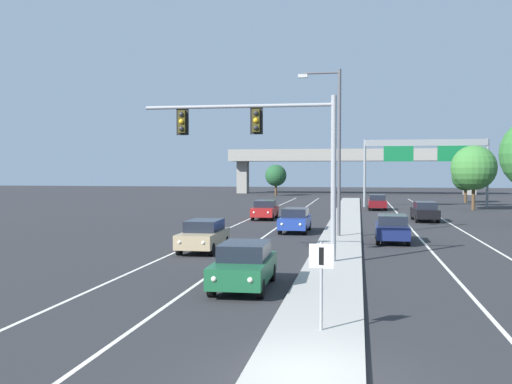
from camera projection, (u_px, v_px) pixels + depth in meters
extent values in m
plane|color=#28282B|center=(303.00, 381.00, 11.47)|extent=(260.00, 260.00, 0.00)
cube|color=#9E9B93|center=(337.00, 252.00, 29.19)|extent=(2.40, 110.00, 0.15)
cube|color=silver|center=(265.00, 236.00, 36.89)|extent=(0.14, 100.00, 0.01)
cube|color=silver|center=(420.00, 239.00, 35.27)|extent=(0.14, 100.00, 0.01)
cube|color=silver|center=(214.00, 235.00, 37.45)|extent=(0.14, 100.00, 0.01)
cube|color=silver|center=(478.00, 240.00, 34.70)|extent=(0.14, 100.00, 0.01)
cylinder|color=gray|center=(334.00, 179.00, 25.49)|extent=(0.24, 0.24, 7.20)
cylinder|color=gray|center=(238.00, 106.00, 26.10)|extent=(8.49, 0.16, 0.16)
cube|color=black|center=(257.00, 121.00, 26.02)|extent=(0.56, 0.06, 1.20)
cube|color=#38330F|center=(256.00, 121.00, 25.98)|extent=(0.32, 0.32, 1.00)
sphere|color=#282828|center=(256.00, 113.00, 25.80)|extent=(0.22, 0.22, 0.22)
sphere|color=#F2A819|center=(256.00, 120.00, 25.81)|extent=(0.22, 0.22, 0.22)
sphere|color=#282828|center=(256.00, 128.00, 25.83)|extent=(0.22, 0.22, 0.22)
cube|color=black|center=(183.00, 122.00, 26.61)|extent=(0.56, 0.06, 1.20)
cube|color=#38330F|center=(182.00, 122.00, 26.57)|extent=(0.32, 0.32, 1.00)
sphere|color=#282828|center=(181.00, 114.00, 26.39)|extent=(0.22, 0.22, 0.22)
sphere|color=#F2A819|center=(181.00, 121.00, 26.40)|extent=(0.22, 0.22, 0.22)
sphere|color=#282828|center=(181.00, 129.00, 26.41)|extent=(0.22, 0.22, 0.22)
cylinder|color=gray|center=(321.00, 286.00, 14.58)|extent=(0.08, 0.08, 2.20)
cube|color=white|center=(321.00, 256.00, 14.52)|extent=(0.60, 0.03, 0.60)
cube|color=black|center=(321.00, 256.00, 14.50)|extent=(0.12, 0.01, 0.44)
cylinder|color=#4C4C51|center=(339.00, 153.00, 35.34)|extent=(0.20, 0.20, 10.00)
cylinder|color=#4C4C51|center=(321.00, 73.00, 35.34)|extent=(2.20, 0.12, 0.12)
cube|color=#B7B7B2|center=(303.00, 76.00, 35.54)|extent=(0.56, 0.28, 0.20)
cube|color=#195633|center=(244.00, 269.00, 20.43)|extent=(1.91, 4.44, 0.70)
cube|color=black|center=(245.00, 250.00, 20.62)|extent=(1.64, 2.41, 0.56)
sphere|color=#EAE5C6|center=(250.00, 280.00, 18.19)|extent=(0.18, 0.18, 0.18)
sphere|color=#EAE5C6|center=(214.00, 279.00, 18.36)|extent=(0.18, 0.18, 0.18)
cylinder|color=black|center=(261.00, 289.00, 18.84)|extent=(0.24, 0.65, 0.64)
cylinder|color=black|center=(212.00, 287.00, 19.08)|extent=(0.24, 0.65, 0.64)
cylinder|color=black|center=(272.00, 273.00, 21.81)|extent=(0.24, 0.65, 0.64)
cylinder|color=black|center=(230.00, 271.00, 22.04)|extent=(0.24, 0.65, 0.64)
cube|color=tan|center=(203.00, 238.00, 29.75)|extent=(1.81, 4.40, 0.70)
cube|color=black|center=(204.00, 225.00, 29.94)|extent=(1.59, 2.38, 0.56)
sphere|color=#EAE5C6|center=(203.00, 243.00, 27.50)|extent=(0.18, 0.18, 0.18)
sphere|color=#EAE5C6|center=(180.00, 242.00, 27.69)|extent=(0.18, 0.18, 0.18)
cylinder|color=black|center=(212.00, 249.00, 28.15)|extent=(0.22, 0.64, 0.64)
cylinder|color=black|center=(179.00, 249.00, 28.42)|extent=(0.22, 0.64, 0.64)
cylinder|color=black|center=(225.00, 242.00, 31.10)|extent=(0.22, 0.64, 0.64)
cylinder|color=black|center=(196.00, 241.00, 31.37)|extent=(0.22, 0.64, 0.64)
cube|color=navy|center=(295.00, 222.00, 38.88)|extent=(1.83, 4.41, 0.70)
cube|color=black|center=(295.00, 212.00, 39.07)|extent=(1.60, 2.39, 0.56)
sphere|color=#EAE5C6|center=(300.00, 225.00, 36.63)|extent=(0.18, 0.18, 0.18)
sphere|color=#EAE5C6|center=(282.00, 224.00, 36.84)|extent=(0.18, 0.18, 0.18)
cylinder|color=black|center=(305.00, 230.00, 37.28)|extent=(0.22, 0.64, 0.64)
cylinder|color=black|center=(280.00, 229.00, 37.56)|extent=(0.22, 0.64, 0.64)
cylinder|color=black|center=(309.00, 226.00, 40.23)|extent=(0.22, 0.64, 0.64)
cylinder|color=black|center=(286.00, 225.00, 40.51)|extent=(0.22, 0.64, 0.64)
cube|color=maroon|center=(265.00, 211.00, 49.08)|extent=(1.88, 4.43, 0.70)
cube|color=black|center=(265.00, 204.00, 49.27)|extent=(1.63, 2.41, 0.56)
sphere|color=#EAE5C6|center=(268.00, 213.00, 46.84)|extent=(0.18, 0.18, 0.18)
sphere|color=#EAE5C6|center=(254.00, 212.00, 47.01)|extent=(0.18, 0.18, 0.18)
cylinder|color=black|center=(272.00, 217.00, 47.49)|extent=(0.23, 0.64, 0.64)
cylinder|color=black|center=(253.00, 217.00, 47.73)|extent=(0.23, 0.64, 0.64)
cylinder|color=black|center=(276.00, 214.00, 50.45)|extent=(0.23, 0.64, 0.64)
cylinder|color=black|center=(258.00, 214.00, 50.70)|extent=(0.23, 0.64, 0.64)
cube|color=#141E4C|center=(392.00, 231.00, 33.51)|extent=(1.87, 4.43, 0.70)
cube|color=black|center=(392.00, 220.00, 33.27)|extent=(1.62, 2.40, 0.56)
sphere|color=#EAE5C6|center=(381.00, 226.00, 35.76)|extent=(0.18, 0.18, 0.18)
sphere|color=#EAE5C6|center=(400.00, 226.00, 35.54)|extent=(0.18, 0.18, 0.18)
cylinder|color=black|center=(377.00, 234.00, 35.15)|extent=(0.23, 0.64, 0.64)
cylinder|color=black|center=(405.00, 234.00, 34.85)|extent=(0.23, 0.64, 0.64)
cylinder|color=black|center=(378.00, 239.00, 32.20)|extent=(0.23, 0.64, 0.64)
cylinder|color=black|center=(408.00, 240.00, 31.90)|extent=(0.23, 0.64, 0.64)
cube|color=black|center=(425.00, 213.00, 47.20)|extent=(1.92, 4.45, 0.70)
cube|color=black|center=(425.00, 205.00, 46.95)|extent=(1.65, 2.42, 0.56)
sphere|color=#EAE5C6|center=(414.00, 210.00, 49.43)|extent=(0.18, 0.18, 0.18)
sphere|color=#EAE5C6|center=(428.00, 211.00, 49.27)|extent=(0.18, 0.18, 0.18)
cylinder|color=black|center=(412.00, 216.00, 48.81)|extent=(0.24, 0.65, 0.64)
cylinder|color=black|center=(432.00, 216.00, 48.58)|extent=(0.24, 0.65, 0.64)
cylinder|color=black|center=(417.00, 219.00, 45.84)|extent=(0.24, 0.65, 0.64)
cylinder|color=black|center=(438.00, 219.00, 45.61)|extent=(0.24, 0.65, 0.64)
cube|color=#5B0F14|center=(377.00, 203.00, 60.67)|extent=(1.83, 4.41, 0.70)
cube|color=black|center=(377.00, 197.00, 60.43)|extent=(1.60, 2.39, 0.56)
sphere|color=#EAE5C6|center=(371.00, 202.00, 62.91)|extent=(0.18, 0.18, 0.18)
sphere|color=#EAE5C6|center=(382.00, 202.00, 62.72)|extent=(0.18, 0.18, 0.18)
cylinder|color=black|center=(369.00, 206.00, 62.29)|extent=(0.22, 0.64, 0.64)
cylinder|color=black|center=(384.00, 206.00, 62.03)|extent=(0.22, 0.64, 0.64)
cylinder|color=black|center=(370.00, 208.00, 59.34)|extent=(0.22, 0.64, 0.64)
cylinder|color=black|center=(386.00, 208.00, 59.07)|extent=(0.22, 0.64, 0.64)
cylinder|color=gray|center=(365.00, 173.00, 65.50)|extent=(0.28, 0.28, 7.50)
cylinder|color=gray|center=(487.00, 173.00, 63.27)|extent=(0.28, 0.28, 7.50)
cube|color=gray|center=(425.00, 143.00, 64.26)|extent=(13.00, 0.36, 0.70)
cube|color=#0F6033|center=(399.00, 154.00, 64.60)|extent=(3.20, 0.08, 1.70)
cube|color=#0F6033|center=(453.00, 153.00, 63.62)|extent=(3.20, 0.08, 1.70)
cube|color=gray|center=(353.00, 158.00, 100.87)|extent=(42.40, 6.40, 1.10)
cube|color=gray|center=(352.00, 151.00, 97.87)|extent=(42.40, 0.36, 0.90)
cube|color=gray|center=(243.00, 177.00, 104.29)|extent=(1.80, 2.40, 5.65)
cube|color=gray|center=(470.00, 178.00, 97.69)|extent=(1.80, 2.40, 5.65)
cylinder|color=#4C3823|center=(276.00, 190.00, 93.70)|extent=(0.36, 0.36, 1.87)
sphere|color=#1E4C28|center=(276.00, 175.00, 93.61)|extent=(3.43, 3.43, 3.43)
cylinder|color=#4C3823|center=(465.00, 195.00, 73.61)|extent=(0.36, 0.36, 1.86)
sphere|color=#235623|center=(466.00, 177.00, 73.52)|extent=(3.41, 3.41, 3.41)
cylinder|color=#4C3823|center=(473.00, 198.00, 60.27)|extent=(0.36, 0.36, 2.51)
sphere|color=#387533|center=(474.00, 168.00, 60.16)|extent=(4.60, 4.60, 4.60)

